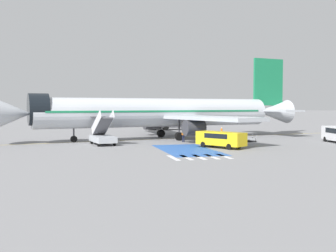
{
  "coord_description": "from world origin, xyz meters",
  "views": [
    {
      "loc": [
        -12.75,
        -53.47,
        4.6
      ],
      "look_at": [
        -0.21,
        -2.17,
        1.9
      ],
      "focal_mm": 42.0,
      "sensor_mm": 36.0,
      "label": 1
    }
  ],
  "objects_px": {
    "fuel_tanker": "(169,120)",
    "baggage_cart": "(249,139)",
    "airliner": "(163,112)",
    "ground_crew_0": "(222,132)",
    "ground_crew_1": "(183,134)",
    "service_van_0": "(221,138)",
    "traffic_cone_0": "(223,138)",
    "boarding_stairs_forward": "(103,136)"
  },
  "relations": [
    {
      "from": "ground_crew_1",
      "to": "traffic_cone_0",
      "type": "height_order",
      "value": "ground_crew_1"
    },
    {
      "from": "boarding_stairs_forward",
      "to": "ground_crew_1",
      "type": "bearing_deg",
      "value": -4.48
    },
    {
      "from": "fuel_tanker",
      "to": "service_van_0",
      "type": "xyz_separation_m",
      "value": [
        -2.27,
        -33.01,
        -0.75
      ]
    },
    {
      "from": "service_van_0",
      "to": "traffic_cone_0",
      "type": "bearing_deg",
      "value": 34.11
    },
    {
      "from": "boarding_stairs_forward",
      "to": "baggage_cart",
      "type": "distance_m",
      "value": 19.01
    },
    {
      "from": "fuel_tanker",
      "to": "ground_crew_1",
      "type": "relative_size",
      "value": 4.88
    },
    {
      "from": "ground_crew_1",
      "to": "boarding_stairs_forward",
      "type": "bearing_deg",
      "value": 14.11
    },
    {
      "from": "fuel_tanker",
      "to": "service_van_0",
      "type": "distance_m",
      "value": 33.1
    },
    {
      "from": "airliner",
      "to": "ground_crew_1",
      "type": "relative_size",
      "value": 23.48
    },
    {
      "from": "ground_crew_0",
      "to": "ground_crew_1",
      "type": "height_order",
      "value": "ground_crew_1"
    },
    {
      "from": "boarding_stairs_forward",
      "to": "ground_crew_1",
      "type": "relative_size",
      "value": 2.96
    },
    {
      "from": "fuel_tanker",
      "to": "ground_crew_0",
      "type": "height_order",
      "value": "fuel_tanker"
    },
    {
      "from": "fuel_tanker",
      "to": "traffic_cone_0",
      "type": "bearing_deg",
      "value": 7.27
    },
    {
      "from": "traffic_cone_0",
      "to": "airliner",
      "type": "bearing_deg",
      "value": 145.84
    },
    {
      "from": "airliner",
      "to": "fuel_tanker",
      "type": "relative_size",
      "value": 4.81
    },
    {
      "from": "boarding_stairs_forward",
      "to": "ground_crew_1",
      "type": "height_order",
      "value": "boarding_stairs_forward"
    },
    {
      "from": "baggage_cart",
      "to": "ground_crew_0",
      "type": "distance_m",
      "value": 4.33
    },
    {
      "from": "airliner",
      "to": "ground_crew_0",
      "type": "bearing_deg",
      "value": -119.15
    },
    {
      "from": "airliner",
      "to": "boarding_stairs_forward",
      "type": "xyz_separation_m",
      "value": [
        -8.84,
        -6.26,
        -2.71
      ]
    },
    {
      "from": "fuel_tanker",
      "to": "airliner",
      "type": "bearing_deg",
      "value": -11.64
    },
    {
      "from": "airliner",
      "to": "ground_crew_0",
      "type": "height_order",
      "value": "airliner"
    },
    {
      "from": "ground_crew_1",
      "to": "service_van_0",
      "type": "bearing_deg",
      "value": 112.4
    },
    {
      "from": "fuel_tanker",
      "to": "ground_crew_0",
      "type": "xyz_separation_m",
      "value": [
        1.92,
        -22.64,
        -0.88
      ]
    },
    {
      "from": "airliner",
      "to": "traffic_cone_0",
      "type": "bearing_deg",
      "value": -134.93
    },
    {
      "from": "boarding_stairs_forward",
      "to": "fuel_tanker",
      "type": "bearing_deg",
      "value": 50.26
    },
    {
      "from": "service_van_0",
      "to": "ground_crew_1",
      "type": "bearing_deg",
      "value": 72.18
    },
    {
      "from": "boarding_stairs_forward",
      "to": "baggage_cart",
      "type": "height_order",
      "value": "boarding_stairs_forward"
    },
    {
      "from": "traffic_cone_0",
      "to": "service_van_0",
      "type": "bearing_deg",
      "value": -113.48
    },
    {
      "from": "boarding_stairs_forward",
      "to": "fuel_tanker",
      "type": "height_order",
      "value": "boarding_stairs_forward"
    },
    {
      "from": "airliner",
      "to": "ground_crew_0",
      "type": "distance_m",
      "value": 8.54
    },
    {
      "from": "fuel_tanker",
      "to": "service_van_0",
      "type": "height_order",
      "value": "fuel_tanker"
    },
    {
      "from": "boarding_stairs_forward",
      "to": "ground_crew_0",
      "type": "xyz_separation_m",
      "value": [
        16.51,
        3.72,
        -0.05
      ]
    },
    {
      "from": "fuel_tanker",
      "to": "ground_crew_0",
      "type": "relative_size",
      "value": 5.45
    },
    {
      "from": "ground_crew_0",
      "to": "ground_crew_1",
      "type": "bearing_deg",
      "value": -41.11
    },
    {
      "from": "service_van_0",
      "to": "ground_crew_1",
      "type": "distance_m",
      "value": 8.05
    },
    {
      "from": "fuel_tanker",
      "to": "baggage_cart",
      "type": "bearing_deg",
      "value": 13.9
    },
    {
      "from": "fuel_tanker",
      "to": "baggage_cart",
      "type": "relative_size",
      "value": 3.12
    },
    {
      "from": "ground_crew_1",
      "to": "fuel_tanker",
      "type": "bearing_deg",
      "value": -91.86
    },
    {
      "from": "ground_crew_1",
      "to": "traffic_cone_0",
      "type": "bearing_deg",
      "value": -168.48
    },
    {
      "from": "airliner",
      "to": "baggage_cart",
      "type": "distance_m",
      "value": 12.3
    },
    {
      "from": "service_van_0",
      "to": "traffic_cone_0",
      "type": "xyz_separation_m",
      "value": [
        3.54,
        8.16,
        -0.76
      ]
    },
    {
      "from": "boarding_stairs_forward",
      "to": "fuel_tanker",
      "type": "xyz_separation_m",
      "value": [
        14.59,
        26.35,
        0.82
      ]
    }
  ]
}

